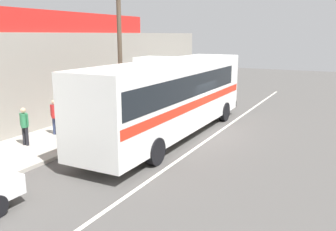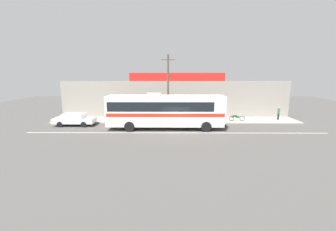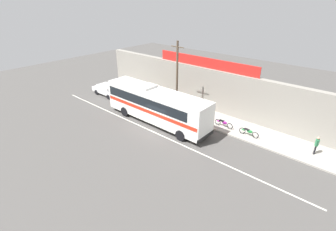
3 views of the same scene
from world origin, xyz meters
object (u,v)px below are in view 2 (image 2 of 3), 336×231
(motorcycle_blue, at_px, (237,117))
(pedestrian_far_right, at_px, (131,112))
(motorcycle_red, at_px, (215,117))
(pedestrian_by_curb, at_px, (145,111))
(intercity_bus, at_px, (165,110))
(utility_pole, at_px, (168,88))
(parked_car, at_px, (74,119))
(pedestrian_far_left, at_px, (279,112))

(motorcycle_blue, relative_size, pedestrian_far_right, 1.19)
(motorcycle_red, xyz_separation_m, pedestrian_by_curb, (-8.55, 1.26, 0.53))
(intercity_bus, bearing_deg, pedestrian_far_right, 133.13)
(utility_pole, relative_size, pedestrian_by_curb, 4.74)
(motorcycle_blue, relative_size, pedestrian_by_curb, 1.16)
(parked_car, height_order, motorcycle_blue, parked_car)
(parked_car, bearing_deg, pedestrian_far_left, 6.63)
(intercity_bus, relative_size, pedestrian_far_right, 7.58)
(pedestrian_by_curb, bearing_deg, pedestrian_far_left, -1.60)
(utility_pole, height_order, pedestrian_far_right, utility_pole)
(motorcycle_red, bearing_deg, utility_pole, -175.25)
(pedestrian_far_left, bearing_deg, intercity_bus, -163.09)
(parked_car, xyz_separation_m, motorcycle_blue, (18.91, 2.01, -0.17))
(intercity_bus, distance_m, pedestrian_by_curb, 5.47)
(pedestrian_far_right, bearing_deg, pedestrian_far_left, -1.19)
(utility_pole, bearing_deg, pedestrian_far_right, 160.61)
(utility_pole, height_order, motorcycle_red, utility_pole)
(motorcycle_blue, relative_size, motorcycle_red, 0.97)
(pedestrian_far_left, bearing_deg, parked_car, -173.37)
(utility_pole, bearing_deg, parked_car, -171.62)
(motorcycle_red, xyz_separation_m, pedestrian_far_left, (8.07, 0.80, 0.51))
(motorcycle_blue, height_order, pedestrian_far_left, pedestrian_far_left)
(motorcycle_red, bearing_deg, pedestrian_far_left, 5.64)
(intercity_bus, xyz_separation_m, pedestrian_far_left, (14.06, 4.27, -0.99))
(pedestrian_far_left, distance_m, pedestrian_far_right, 18.43)
(motorcycle_blue, distance_m, pedestrian_far_right, 13.08)
(motorcycle_red, bearing_deg, pedestrian_by_curb, 171.61)
(intercity_bus, bearing_deg, pedestrian_far_left, 16.91)
(intercity_bus, relative_size, parked_car, 2.69)
(motorcycle_red, bearing_deg, parked_car, -172.88)
(intercity_bus, relative_size, motorcycle_blue, 6.38)
(parked_car, relative_size, pedestrian_far_right, 2.82)
(intercity_bus, distance_m, pedestrian_far_left, 14.73)
(utility_pole, bearing_deg, pedestrian_far_left, 5.27)
(motorcycle_blue, bearing_deg, parked_car, -173.94)
(pedestrian_by_curb, bearing_deg, intercity_bus, -61.65)
(motorcycle_blue, xyz_separation_m, pedestrian_far_left, (5.41, 0.82, 0.51))
(motorcycle_red, xyz_separation_m, pedestrian_far_right, (-10.36, 1.18, 0.51))
(motorcycle_red, relative_size, pedestrian_far_right, 1.22)
(intercity_bus, distance_m, pedestrian_far_right, 6.46)
(intercity_bus, height_order, pedestrian_far_left, intercity_bus)
(pedestrian_far_left, xyz_separation_m, pedestrian_far_right, (-18.42, 0.38, -0.01))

